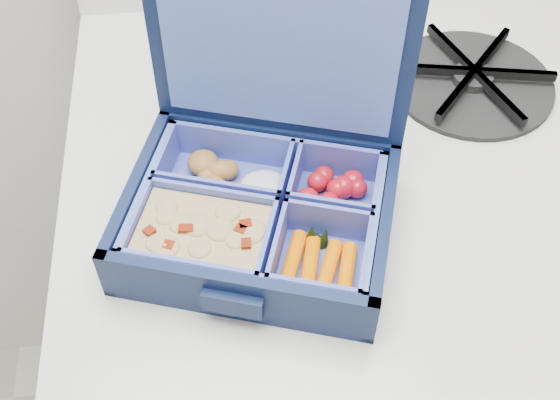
{
  "coord_description": "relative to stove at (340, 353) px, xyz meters",
  "views": [
    {
      "loc": [
        0.27,
        1.24,
        1.32
      ],
      "look_at": [
        0.31,
        1.61,
        0.88
      ],
      "focal_mm": 45.0,
      "sensor_mm": 36.0,
      "label": 1
    }
  ],
  "objects": [
    {
      "name": "burner_grate",
      "position": [
        0.12,
        0.07,
        0.44
      ],
      "size": [
        0.19,
        0.19,
        0.02
      ],
      "primitive_type": "cylinder",
      "rotation": [
        0.0,
        0.0,
        -0.2
      ],
      "color": "black",
      "rests_on": "stove"
    },
    {
      "name": "burner_grate_rear",
      "position": [
        -0.11,
        0.2,
        0.43
      ],
      "size": [
        0.17,
        0.17,
        0.02
      ],
      "primitive_type": "cylinder",
      "rotation": [
        0.0,
        0.0,
        0.09
      ],
      "color": "black",
      "rests_on": "stove"
    },
    {
      "name": "bento_box",
      "position": [
        -0.11,
        -0.1,
        0.45
      ],
      "size": [
        0.25,
        0.22,
        0.05
      ],
      "primitive_type": null,
      "rotation": [
        0.0,
        0.0,
        -0.31
      ],
      "color": "#0D1839",
      "rests_on": "stove"
    },
    {
      "name": "fork",
      "position": [
        -0.05,
        0.0,
        0.43
      ],
      "size": [
        0.14,
        0.12,
        0.01
      ],
      "primitive_type": null,
      "rotation": [
        0.0,
        0.0,
        -0.84
      ],
      "color": "#B5B5B5",
      "rests_on": "stove"
    },
    {
      "name": "stove",
      "position": [
        0.0,
        0.0,
        0.0
      ],
      "size": [
        0.57,
        0.57,
        0.85
      ],
      "primitive_type": null,
      "color": "silver",
      "rests_on": "floor"
    }
  ]
}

